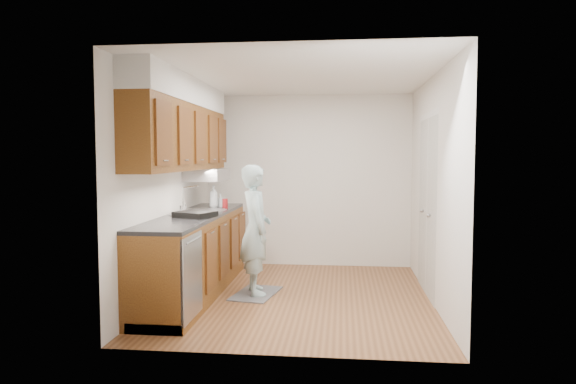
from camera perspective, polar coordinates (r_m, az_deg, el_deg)
The scene contains 14 objects.
floor at distance 6.00m, azimuth 1.02°, elevation -11.57°, with size 3.50×3.50×0.00m, color brown.
ceiling at distance 5.85m, azimuth 1.06°, elevation 12.73°, with size 3.50×3.50×0.00m, color white.
wall_left at distance 6.11m, azimuth -13.12°, elevation 0.50°, with size 0.02×3.50×2.50m, color silver.
wall_right at distance 5.86m, azimuth 15.82°, elevation 0.31°, with size 0.02×3.50×2.50m, color silver.
wall_back at distance 7.54m, azimuth 2.20°, elevation 1.25°, with size 3.00×0.02×2.50m, color silver.
counter at distance 6.11m, azimuth -10.33°, elevation -6.65°, with size 0.64×2.80×1.30m.
upper_cabinets at distance 6.10m, azimuth -11.57°, elevation 7.09°, with size 0.47×2.80×1.21m.
closet_door at distance 6.17m, azimuth 15.20°, elevation -1.60°, with size 0.02×1.22×2.05m, color silver.
floor_mat at distance 6.13m, azimuth -3.59°, elevation -11.19°, with size 0.44×0.74×0.01m, color slate.
person at distance 5.96m, azimuth -3.62°, elevation -3.21°, with size 0.60×0.40×1.70m, color #A7C8CC.
soap_bottle_a at distance 6.75m, azimuth -8.26°, elevation -0.49°, with size 0.11×0.11×0.30m, color silver.
soap_bottle_b at distance 6.83m, azimuth -7.52°, elevation -0.92°, with size 0.08×0.08×0.18m, color silver.
soda_can at distance 6.60m, azimuth -7.01°, elevation -1.30°, with size 0.07×0.07×0.13m, color maroon.
dish_rack at distance 5.76m, azimuth -10.28°, elevation -2.45°, with size 0.39×0.33×0.06m, color black.
Camera 1 is at (0.50, -5.76, 1.61)m, focal length 32.00 mm.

